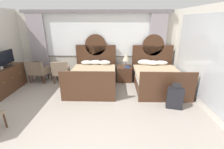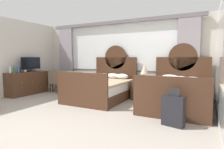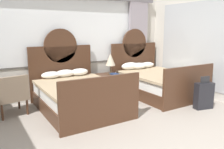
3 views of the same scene
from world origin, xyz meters
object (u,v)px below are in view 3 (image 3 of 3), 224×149
(book_on_nightstand, at_px, (114,74))
(suitcase_on_floor, at_px, (204,96))
(table_lamp_on_nightstand, at_px, (110,60))
(bed_near_window, at_px, (78,94))
(nightstand_between_beds, at_px, (109,85))
(armchair_by_window_left, at_px, (11,93))
(bed_near_mirror, at_px, (156,81))

(book_on_nightstand, distance_m, suitcase_on_floor, 2.26)
(table_lamp_on_nightstand, bearing_deg, bed_near_window, -153.64)
(suitcase_on_floor, bearing_deg, table_lamp_on_nightstand, 120.76)
(bed_near_window, height_order, book_on_nightstand, bed_near_window)
(suitcase_on_floor, bearing_deg, nightstand_between_beds, 122.27)
(armchair_by_window_left, bearing_deg, bed_near_window, -16.31)
(bed_near_window, relative_size, nightstand_between_beds, 3.62)
(nightstand_between_beds, height_order, armchair_by_window_left, armchair_by_window_left)
(book_on_nightstand, bearing_deg, suitcase_on_floor, -58.51)
(bed_near_mirror, distance_m, suitcase_on_floor, 1.45)
(bed_near_window, relative_size, armchair_by_window_left, 2.56)
(table_lamp_on_nightstand, relative_size, suitcase_on_floor, 0.75)
(nightstand_between_beds, xyz_separation_m, book_on_nightstand, (0.11, -0.12, 0.31))
(bed_near_mirror, bearing_deg, nightstand_between_beds, 153.20)
(bed_near_mirror, height_order, book_on_nightstand, bed_near_mirror)
(nightstand_between_beds, xyz_separation_m, table_lamp_on_nightstand, (0.06, 0.02, 0.68))
(bed_near_window, bearing_deg, armchair_by_window_left, 163.69)
(book_on_nightstand, bearing_deg, table_lamp_on_nightstand, 108.91)
(bed_near_window, xyz_separation_m, nightstand_between_beds, (1.15, 0.59, -0.07))
(book_on_nightstand, relative_size, suitcase_on_floor, 0.35)
(book_on_nightstand, height_order, armchair_by_window_left, armchair_by_window_left)
(bed_near_window, distance_m, nightstand_between_beds, 1.30)
(armchair_by_window_left, bearing_deg, book_on_nightstand, 2.01)
(bed_near_mirror, relative_size, nightstand_between_beds, 3.62)
(book_on_nightstand, height_order, suitcase_on_floor, suitcase_on_floor)
(armchair_by_window_left, bearing_deg, suitcase_on_floor, -25.98)
(bed_near_window, distance_m, suitcase_on_floor, 2.83)
(bed_near_window, xyz_separation_m, table_lamp_on_nightstand, (1.22, 0.60, 0.61))
(armchair_by_window_left, bearing_deg, nightstand_between_beds, 4.78)
(bed_near_window, xyz_separation_m, bed_near_mirror, (2.31, 0.01, 0.00))
(bed_near_window, bearing_deg, book_on_nightstand, 20.52)
(nightstand_between_beds, distance_m, book_on_nightstand, 0.35)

